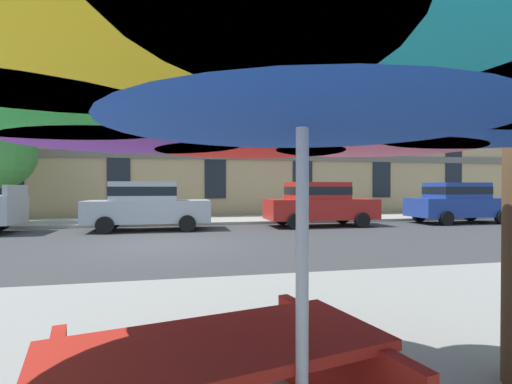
{
  "coord_description": "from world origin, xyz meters",
  "views": [
    {
      "loc": [
        0.29,
        -10.64,
        1.59
      ],
      "look_at": [
        3.29,
        3.2,
        1.4
      ],
      "focal_mm": 26.52,
      "sensor_mm": 36.0,
      "label": 1
    }
  ],
  "objects_px": {
    "sedan_red": "(319,203)",
    "patio_umbrella": "(302,85)",
    "sedan_blue": "(458,201)",
    "sedan_silver": "(147,204)"
  },
  "relations": [
    {
      "from": "sedan_red",
      "to": "patio_umbrella",
      "type": "xyz_separation_m",
      "value": [
        -5.16,
        -12.7,
        1.1
      ]
    },
    {
      "from": "patio_umbrella",
      "to": "sedan_blue",
      "type": "bearing_deg",
      "value": 47.45
    },
    {
      "from": "sedan_red",
      "to": "patio_umbrella",
      "type": "height_order",
      "value": "patio_umbrella"
    },
    {
      "from": "sedan_silver",
      "to": "sedan_blue",
      "type": "distance_m",
      "value": 13.2
    },
    {
      "from": "sedan_red",
      "to": "sedan_blue",
      "type": "distance_m",
      "value": 6.5
    },
    {
      "from": "sedan_silver",
      "to": "patio_umbrella",
      "type": "height_order",
      "value": "patio_umbrella"
    },
    {
      "from": "sedan_blue",
      "to": "patio_umbrella",
      "type": "distance_m",
      "value": 17.27
    },
    {
      "from": "sedan_red",
      "to": "sedan_blue",
      "type": "height_order",
      "value": "same"
    },
    {
      "from": "sedan_silver",
      "to": "sedan_blue",
      "type": "xyz_separation_m",
      "value": [
        13.2,
        0.0,
        0.0
      ]
    },
    {
      "from": "sedan_blue",
      "to": "sedan_red",
      "type": "bearing_deg",
      "value": 180.0
    }
  ]
}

